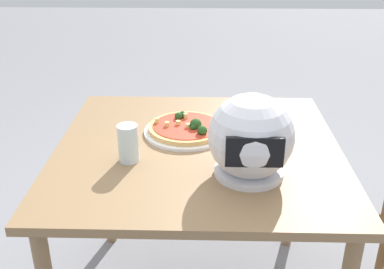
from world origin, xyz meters
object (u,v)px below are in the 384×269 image
drinking_glass (128,143)px  motorcycle_helmet (251,138)px  dining_table (198,168)px  pizza (187,127)px

drinking_glass → motorcycle_helmet: bearing=168.3°
motorcycle_helmet → drinking_glass: (0.40, -0.08, -0.07)m
dining_table → drinking_glass: (0.23, 0.11, 0.16)m
dining_table → drinking_glass: bearing=25.9°
dining_table → motorcycle_helmet: motorcycle_helmet is taller
pizza → drinking_glass: bearing=49.9°
motorcycle_helmet → dining_table: bearing=-49.5°
motorcycle_helmet → pizza: bearing=-55.4°
pizza → motorcycle_helmet: motorcycle_helmet is taller
pizza → motorcycle_helmet: bearing=124.6°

